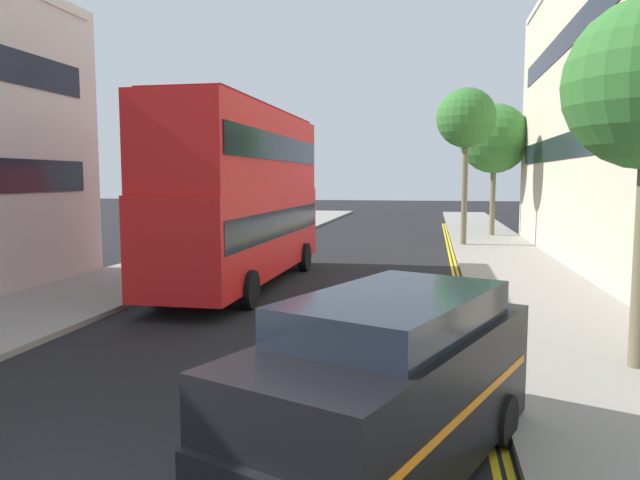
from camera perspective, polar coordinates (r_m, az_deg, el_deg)
sidewalk_right at (r=21.10m, az=18.91°, el=-3.61°), size 4.00×80.00×0.14m
sidewalk_left at (r=23.12m, az=-14.94°, el=-2.68°), size 4.00×80.00×0.14m
kerb_line_outer at (r=18.94m, az=13.44°, el=-4.72°), size 0.10×56.00×0.01m
kerb_line_inner at (r=18.93m, az=12.96°, el=-4.71°), size 0.10×56.00×0.01m
double_decker_bus_away at (r=19.20m, az=-7.35°, el=4.62°), size 2.86×10.83×5.64m
taxi_minivan at (r=7.04m, az=6.31°, el=-13.80°), size 3.56×5.16×2.12m
street_tree_mid at (r=30.87m, az=13.81°, el=11.17°), size 2.94×2.94×7.76m
street_tree_far at (r=36.35m, az=16.33°, el=9.26°), size 4.00×4.00×7.60m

